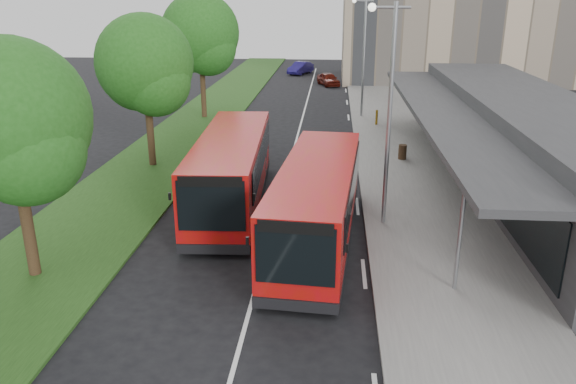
% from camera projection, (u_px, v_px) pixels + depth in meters
% --- Properties ---
extents(ground, '(120.00, 120.00, 0.00)m').
position_uv_depth(ground, '(268.00, 244.00, 19.92)').
color(ground, black).
rests_on(ground, ground).
extents(pavement, '(5.00, 80.00, 0.15)m').
position_uv_depth(pavement, '(389.00, 123.00, 38.23)').
color(pavement, slate).
rests_on(pavement, ground).
extents(grass_verge, '(5.00, 80.00, 0.10)m').
position_uv_depth(grass_verge, '(201.00, 120.00, 39.24)').
color(grass_verge, '#1D3F14').
rests_on(grass_verge, ground).
extents(lane_centre_line, '(0.12, 70.00, 0.01)m').
position_uv_depth(lane_centre_line, '(296.00, 140.00, 34.01)').
color(lane_centre_line, silver).
rests_on(lane_centre_line, ground).
extents(kerb_dashes, '(0.12, 56.00, 0.01)m').
position_uv_depth(kerb_dashes, '(349.00, 127.00, 37.52)').
color(kerb_dashes, silver).
rests_on(kerb_dashes, ground).
extents(station_building, '(7.70, 26.00, 4.00)m').
position_uv_depth(station_building, '(520.00, 139.00, 25.93)').
color(station_building, '#2C2C2E').
rests_on(station_building, ground).
extents(tree_near, '(4.59, 4.59, 7.36)m').
position_uv_depth(tree_near, '(12.00, 127.00, 16.10)').
color(tree_near, '#362215').
rests_on(tree_near, ground).
extents(tree_mid, '(4.73, 4.73, 7.60)m').
position_uv_depth(tree_mid, '(145.00, 69.00, 27.33)').
color(tree_mid, '#362215').
rests_on(tree_mid, ground).
extents(tree_far, '(5.33, 5.33, 8.57)m').
position_uv_depth(tree_far, '(201.00, 38.00, 38.40)').
color(tree_far, '#362215').
rests_on(tree_far, ground).
extents(lamp_post_near, '(1.44, 0.28, 8.00)m').
position_uv_depth(lamp_post_near, '(388.00, 103.00, 19.91)').
color(lamp_post_near, gray).
rests_on(lamp_post_near, pavement).
extents(lamp_post_far, '(1.44, 0.28, 8.00)m').
position_uv_depth(lamp_post_far, '(363.00, 50.00, 38.71)').
color(lamp_post_far, gray).
rests_on(lamp_post_far, pavement).
extents(bus_main, '(3.38, 10.29, 2.86)m').
position_uv_depth(bus_main, '(317.00, 204.00, 19.55)').
color(bus_main, '#AD0913').
rests_on(bus_main, ground).
extents(bus_second, '(3.19, 10.54, 2.95)m').
position_uv_depth(bus_second, '(231.00, 171.00, 23.07)').
color(bus_second, '#AD0913').
rests_on(bus_second, ground).
extents(litter_bin, '(0.56, 0.56, 0.77)m').
position_uv_depth(litter_bin, '(402.00, 152.00, 29.50)').
color(litter_bin, '#392617').
rests_on(litter_bin, pavement).
extents(bollard, '(0.17, 0.17, 0.98)m').
position_uv_depth(bollard, '(377.00, 117.00, 37.32)').
color(bollard, orange).
rests_on(bollard, pavement).
extents(car_near, '(2.61, 3.90, 1.23)m').
position_uv_depth(car_near, '(328.00, 79.00, 54.29)').
color(car_near, '#53130B').
rests_on(car_near, ground).
extents(car_far, '(2.88, 4.21, 1.31)m').
position_uv_depth(car_far, '(301.00, 68.00, 62.20)').
color(car_far, navy).
rests_on(car_far, ground).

